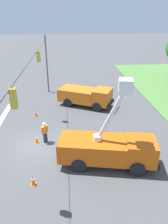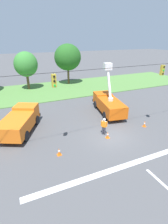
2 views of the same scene
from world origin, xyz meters
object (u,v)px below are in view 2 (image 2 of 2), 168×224
utility_truck_bucket_lift (108,103)px  traffic_cone_foreground_left (59,152)px  tree_east (68,57)px  tree_centre (26,64)px  traffic_cone_mid_right (145,124)px  utility_truck_support_near (20,121)px  road_worker (104,125)px  traffic_cone_mid_left (108,135)px

utility_truck_bucket_lift → traffic_cone_foreground_left: size_ratio=10.14×
tree_east → utility_truck_bucket_lift: (-0.32, -15.89, -3.94)m
tree_east → traffic_cone_foreground_left: (-8.51, -21.78, -4.93)m
traffic_cone_foreground_left → tree_centre: bearing=88.6°
tree_east → traffic_cone_mid_right: 21.38m
utility_truck_support_near → traffic_cone_mid_right: bearing=-19.4°
traffic_cone_foreground_left → traffic_cone_mid_right: bearing=5.9°
road_worker → traffic_cone_foreground_left: size_ratio=2.61×
tree_east → road_worker: size_ratio=4.40×
tree_centre → tree_east: bearing=5.8°
tree_east → utility_truck_bucket_lift: size_ratio=1.13×
road_worker → traffic_cone_mid_left: 0.99m
tree_east → utility_truck_bucket_lift: 16.38m
tree_centre → utility_truck_bucket_lift: bearing=-63.0°
tree_centre → road_worker: size_ratio=3.78×
traffic_cone_foreground_left → traffic_cone_mid_right: 9.92m
tree_east → traffic_cone_mid_left: (-3.50, -21.12, -4.94)m
tree_east → traffic_cone_foreground_left: 23.90m
tree_centre → traffic_cone_foreground_left: (-0.50, -20.97, -4.18)m
utility_truck_support_near → road_worker: utility_truck_support_near is taller
utility_truck_bucket_lift → traffic_cone_foreground_left: bearing=-144.3°
traffic_cone_mid_right → traffic_cone_foreground_left: bearing=-174.1°
road_worker → traffic_cone_mid_left: size_ratio=2.64×
tree_centre → traffic_cone_foreground_left: bearing=-91.4°
tree_east → utility_truck_bucket_lift: tree_east is taller
utility_truck_bucket_lift → traffic_cone_mid_right: size_ratio=10.15×
traffic_cone_mid_left → utility_truck_bucket_lift: bearing=58.7°
tree_centre → utility_truck_support_near: 16.23m
road_worker → traffic_cone_mid_right: size_ratio=2.61×
utility_truck_support_near → road_worker: 8.41m
tree_east → traffic_cone_mid_right: size_ratio=11.47×
utility_truck_support_near → traffic_cone_foreground_left: (2.41, -5.35, -0.86)m
tree_centre → traffic_cone_foreground_left: 21.39m
utility_truck_support_near → road_worker: bearing=-28.2°
tree_east → utility_truck_support_near: bearing=-123.6°
traffic_cone_foreground_left → road_worker: bearing=15.4°
traffic_cone_foreground_left → traffic_cone_mid_right: size_ratio=1.00×
tree_east → utility_truck_support_near: size_ratio=1.22×
utility_truck_bucket_lift → utility_truck_support_near: size_ratio=1.08×
traffic_cone_foreground_left → traffic_cone_mid_left: size_ratio=1.01×
road_worker → traffic_cone_foreground_left: road_worker is taller
traffic_cone_foreground_left → traffic_cone_mid_left: traffic_cone_foreground_left is taller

